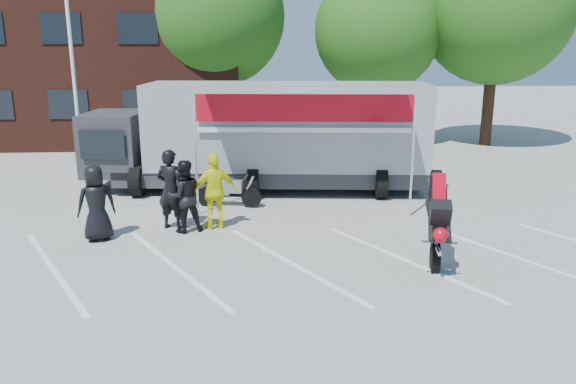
{
  "coord_description": "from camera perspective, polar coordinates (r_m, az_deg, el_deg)",
  "views": [
    {
      "loc": [
        -0.66,
        -9.8,
        4.39
      ],
      "look_at": [
        0.19,
        1.88,
        1.3
      ],
      "focal_mm": 35.0,
      "sensor_mm": 36.0,
      "label": 1
    }
  ],
  "objects": [
    {
      "name": "ground",
      "position": [
        10.76,
        -0.27,
        -9.3
      ],
      "size": [
        100.0,
        100.0,
        0.0
      ],
      "primitive_type": "plane",
      "color": "gray",
      "rests_on": "ground"
    },
    {
      "name": "parking_bay_lines",
      "position": [
        11.68,
        -0.6,
        -7.28
      ],
      "size": [
        18.09,
        13.33,
        0.01
      ],
      "primitive_type": "cube",
      "rotation": [
        0.0,
        0.0,
        0.52
      ],
      "color": "white",
      "rests_on": "ground"
    },
    {
      "name": "office_building",
      "position": [
        29.34,
        -23.22,
        11.88
      ],
      "size": [
        18.0,
        8.0,
        7.0
      ],
      "primitive_type": "cube",
      "color": "#472017",
      "rests_on": "ground"
    },
    {
      "name": "flagpole",
      "position": [
        20.59,
        -20.68,
        15.72
      ],
      "size": [
        1.61,
        0.12,
        8.0
      ],
      "color": "white",
      "rests_on": "ground"
    },
    {
      "name": "tree_left",
      "position": [
        25.86,
        -7.44,
        17.27
      ],
      "size": [
        6.12,
        6.12,
        8.64
      ],
      "color": "#382314",
      "rests_on": "ground"
    },
    {
      "name": "tree_mid",
      "position": [
        25.45,
        9.07,
        15.85
      ],
      "size": [
        5.44,
        5.44,
        7.68
      ],
      "color": "#382314",
      "rests_on": "ground"
    },
    {
      "name": "tree_right",
      "position": [
        26.58,
        20.46,
        17.1
      ],
      "size": [
        6.46,
        6.46,
        9.12
      ],
      "color": "#382314",
      "rests_on": "ground"
    },
    {
      "name": "transporter_truck",
      "position": [
        17.57,
        -1.7,
        0.31
      ],
      "size": [
        10.7,
        5.93,
        3.26
      ],
      "primitive_type": null,
      "rotation": [
        0.0,
        0.0,
        -0.1
      ],
      "color": "gray",
      "rests_on": "ground"
    },
    {
      "name": "parked_motorcycle",
      "position": [
        15.76,
        -5.97,
        -1.48
      ],
      "size": [
        1.93,
        0.95,
        0.97
      ],
      "primitive_type": null,
      "rotation": [
        0.0,
        0.0,
        1.38
      ],
      "color": "#B8B8BD",
      "rests_on": "ground"
    },
    {
      "name": "stunt_bike_rider",
      "position": [
        12.34,
        14.34,
        -6.54
      ],
      "size": [
        1.23,
        1.95,
        2.13
      ],
      "primitive_type": null,
      "rotation": [
        0.0,
        0.0,
        -0.23
      ],
      "color": "black",
      "rests_on": "ground"
    },
    {
      "name": "spectator_leather_a",
      "position": [
        13.53,
        -18.9,
        -1.07
      ],
      "size": [
        1.01,
        0.85,
        1.76
      ],
      "primitive_type": "imported",
      "rotation": [
        0.0,
        0.0,
        3.54
      ],
      "color": "black",
      "rests_on": "ground"
    },
    {
      "name": "spectator_leather_b",
      "position": [
        13.87,
        -11.82,
        0.26
      ],
      "size": [
        0.85,
        0.71,
        1.98
      ],
      "primitive_type": "imported",
      "rotation": [
        0.0,
        0.0,
        2.75
      ],
      "color": "black",
      "rests_on": "ground"
    },
    {
      "name": "spectator_leather_c",
      "position": [
        13.6,
        -10.5,
        -0.43
      ],
      "size": [
        1.02,
        0.91,
        1.76
      ],
      "primitive_type": "imported",
      "rotation": [
        0.0,
        0.0,
        3.48
      ],
      "color": "black",
      "rests_on": "ground"
    },
    {
      "name": "spectator_hivis",
      "position": [
        13.71,
        -7.42,
        0.03
      ],
      "size": [
        1.18,
        0.76,
        1.86
      ],
      "primitive_type": "imported",
      "rotation": [
        0.0,
        0.0,
        3.45
      ],
      "color": "#F2F80D",
      "rests_on": "ground"
    }
  ]
}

